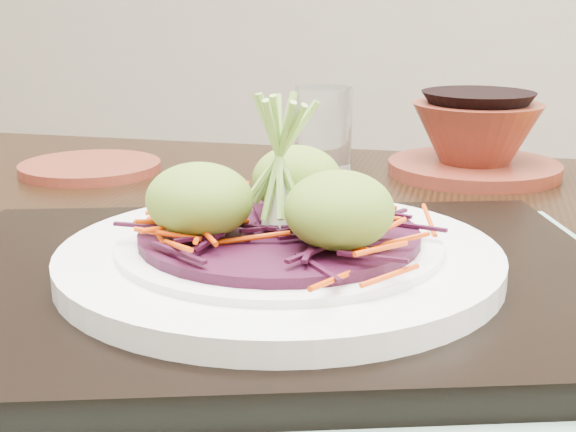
% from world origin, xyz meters
% --- Properties ---
extents(dining_table, '(1.31, 0.89, 0.81)m').
position_xyz_m(dining_table, '(0.09, -0.05, 0.70)').
color(dining_table, black).
rests_on(dining_table, ground).
extents(placemat, '(0.58, 0.51, 0.00)m').
position_xyz_m(placemat, '(0.09, -0.13, 0.81)').
color(placemat, gray).
rests_on(placemat, dining_table).
extents(serving_tray, '(0.50, 0.43, 0.02)m').
position_xyz_m(serving_tray, '(0.09, -0.13, 0.82)').
color(serving_tray, black).
rests_on(serving_tray, placemat).
extents(white_plate, '(0.27, 0.27, 0.02)m').
position_xyz_m(white_plate, '(0.09, -0.13, 0.84)').
color(white_plate, white).
rests_on(white_plate, serving_tray).
extents(cabbage_bed, '(0.17, 0.17, 0.01)m').
position_xyz_m(cabbage_bed, '(0.09, -0.13, 0.85)').
color(cabbage_bed, '#390B22').
rests_on(cabbage_bed, white_plate).
extents(carrot_julienne, '(0.21, 0.21, 0.01)m').
position_xyz_m(carrot_julienne, '(0.09, -0.13, 0.86)').
color(carrot_julienne, '#C43603').
rests_on(carrot_julienne, cabbage_bed).
extents(guacamole_scoops, '(0.15, 0.13, 0.05)m').
position_xyz_m(guacamole_scoops, '(0.09, -0.13, 0.87)').
color(guacamole_scoops, olive).
rests_on(guacamole_scoops, cabbage_bed).
extents(scallion_garnish, '(0.06, 0.06, 0.09)m').
position_xyz_m(scallion_garnish, '(0.09, -0.13, 0.90)').
color(scallion_garnish, '#7FB046').
rests_on(scallion_garnish, cabbage_bed).
extents(terracotta_side_plate, '(0.19, 0.19, 0.01)m').
position_xyz_m(terracotta_side_plate, '(-0.20, 0.18, 0.81)').
color(terracotta_side_plate, maroon).
rests_on(terracotta_side_plate, dining_table).
extents(water_glass, '(0.08, 0.08, 0.09)m').
position_xyz_m(water_glass, '(0.03, 0.26, 0.85)').
color(water_glass, white).
rests_on(water_glass, dining_table).
extents(terracotta_bowl_set, '(0.24, 0.24, 0.08)m').
position_xyz_m(terracotta_bowl_set, '(0.20, 0.28, 0.84)').
color(terracotta_bowl_set, maroon).
rests_on(terracotta_bowl_set, dining_table).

